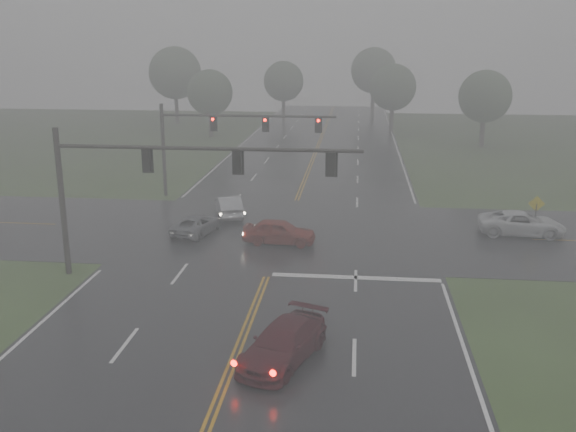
# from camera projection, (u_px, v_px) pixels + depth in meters

# --- Properties ---
(main_road) EXTENTS (18.00, 160.00, 0.02)m
(main_road) POSITION_uv_depth(u_px,v_px,m) (281.00, 242.00, 38.19)
(main_road) COLOR black
(main_road) RESTS_ON ground
(cross_street) EXTENTS (120.00, 14.00, 0.02)m
(cross_street) POSITION_uv_depth(u_px,v_px,m) (284.00, 232.00, 40.10)
(cross_street) COLOR black
(cross_street) RESTS_ON ground
(stop_bar) EXTENTS (8.50, 0.50, 0.01)m
(stop_bar) POSITION_uv_depth(u_px,v_px,m) (356.00, 278.00, 32.35)
(stop_bar) COLOR silver
(stop_bar) RESTS_ON ground
(sedan_maroon) EXTENTS (3.51, 5.23, 1.41)m
(sedan_maroon) POSITION_uv_depth(u_px,v_px,m) (283.00, 361.00, 24.05)
(sedan_maroon) COLOR #3F0B12
(sedan_maroon) RESTS_ON ground
(sedan_red) EXTENTS (4.35, 1.96, 1.45)m
(sedan_red) POSITION_uv_depth(u_px,v_px,m) (279.00, 244.00, 37.81)
(sedan_red) COLOR maroon
(sedan_red) RESTS_ON ground
(sedan_silver) EXTENTS (2.81, 4.58, 1.43)m
(sedan_silver) POSITION_uv_depth(u_px,v_px,m) (229.00, 216.00, 43.64)
(sedan_silver) COLOR #A1A3A8
(sedan_silver) RESTS_ON ground
(car_grey) EXTENTS (2.85, 4.52, 1.16)m
(car_grey) POSITION_uv_depth(u_px,v_px,m) (197.00, 234.00, 39.70)
(car_grey) COLOR #595B60
(car_grey) RESTS_ON ground
(pickup_white) EXTENTS (5.27, 2.61, 1.44)m
(pickup_white) POSITION_uv_depth(u_px,v_px,m) (520.00, 235.00, 39.51)
(pickup_white) COLOR silver
(pickup_white) RESTS_ON ground
(signal_gantry_near) EXTENTS (15.04, 0.33, 7.51)m
(signal_gantry_near) POSITION_uv_depth(u_px,v_px,m) (152.00, 174.00, 31.11)
(signal_gantry_near) COLOR black
(signal_gantry_near) RESTS_ON ground
(signal_gantry_far) EXTENTS (13.15, 0.36, 7.01)m
(signal_gantry_far) POSITION_uv_depth(u_px,v_px,m) (216.00, 132.00, 47.72)
(signal_gantry_far) COLOR black
(signal_gantry_far) RESTS_ON ground
(sign_diamond_east) EXTENTS (1.00, 0.09, 2.39)m
(sign_diamond_east) POSITION_uv_depth(u_px,v_px,m) (536.00, 208.00, 39.39)
(sign_diamond_east) COLOR black
(sign_diamond_east) RESTS_ON ground
(tree_nw_a) EXTENTS (5.54, 5.54, 8.14)m
(tree_nw_a) POSITION_uv_depth(u_px,v_px,m) (210.00, 93.00, 77.89)
(tree_nw_a) COLOR #31251F
(tree_nw_a) RESTS_ON ground
(tree_ne_a) EXTENTS (5.91, 5.91, 8.69)m
(tree_ne_a) POSITION_uv_depth(u_px,v_px,m) (393.00, 87.00, 81.49)
(tree_ne_a) COLOR #31251F
(tree_ne_a) RESTS_ON ground
(tree_n_mid) EXTENTS (5.86, 5.86, 8.61)m
(tree_n_mid) POSITION_uv_depth(u_px,v_px,m) (284.00, 81.00, 93.90)
(tree_n_mid) COLOR #31251F
(tree_n_mid) RESTS_ON ground
(tree_e_near) EXTENTS (5.75, 5.75, 8.45)m
(tree_e_near) POSITION_uv_depth(u_px,v_px,m) (485.00, 97.00, 70.34)
(tree_e_near) COLOR #31251F
(tree_e_near) RESTS_ON ground
(tree_nw_b) EXTENTS (7.30, 7.30, 10.71)m
(tree_nw_b) POSITION_uv_depth(u_px,v_px,m) (175.00, 73.00, 89.65)
(tree_nw_b) COLOR #31251F
(tree_nw_b) RESTS_ON ground
(tree_n_far) EXTENTS (7.13, 7.13, 10.47)m
(tree_n_far) POSITION_uv_depth(u_px,v_px,m) (374.00, 70.00, 100.47)
(tree_n_far) COLOR #31251F
(tree_n_far) RESTS_ON ground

